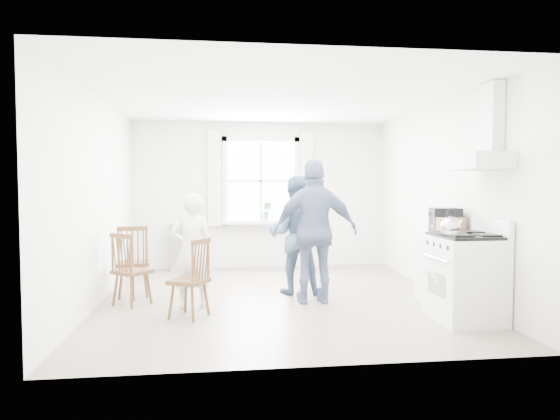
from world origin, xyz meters
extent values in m
cube|color=gray|center=(0.00, 0.00, -0.01)|extent=(4.62, 5.12, 0.02)
cube|color=silver|center=(0.00, 2.52, 1.30)|extent=(4.62, 0.04, 2.64)
cube|color=silver|center=(0.00, -2.52, 1.30)|extent=(4.62, 0.04, 2.64)
cube|color=silver|center=(-2.27, 0.00, 1.30)|extent=(0.04, 5.12, 2.64)
cube|color=silver|center=(2.27, 0.00, 1.30)|extent=(0.04, 5.12, 2.64)
cube|color=white|center=(0.00, 0.00, 2.61)|extent=(4.62, 5.12, 0.02)
cube|color=white|center=(0.00, 2.48, 1.55)|extent=(1.20, 0.02, 1.40)
cube|color=silver|center=(0.00, 2.46, 2.29)|extent=(1.38, 0.09, 0.09)
cube|color=silver|center=(0.00, 2.46, 0.81)|extent=(1.38, 0.09, 0.09)
cube|color=silver|center=(-0.65, 2.46, 1.55)|extent=(0.09, 0.09, 1.58)
cube|color=silver|center=(0.65, 2.46, 1.55)|extent=(0.09, 0.09, 1.58)
cube|color=silver|center=(0.00, 2.38, 0.82)|extent=(1.38, 0.24, 0.06)
cube|color=beige|center=(-0.82, 2.44, 1.60)|extent=(0.24, 0.05, 1.70)
cube|color=beige|center=(0.82, 2.44, 1.60)|extent=(0.24, 0.05, 1.70)
cube|color=silver|center=(2.02, -1.35, 1.74)|extent=(0.45, 0.76, 0.18)
cube|color=silver|center=(2.17, -1.35, 2.21)|extent=(0.14, 0.30, 0.76)
cube|color=gray|center=(-1.40, 2.33, 0.40)|extent=(0.40, 0.30, 0.80)
cube|color=silver|center=(1.91, -1.35, 0.46)|extent=(0.65, 0.76, 0.92)
cube|color=black|center=(1.91, -1.35, 0.94)|extent=(0.61, 0.72, 0.03)
cube|color=silver|center=(2.20, -1.35, 1.02)|extent=(0.06, 0.76, 0.20)
cylinder|color=silver|center=(1.56, -1.35, 0.70)|extent=(0.02, 0.61, 0.02)
sphere|color=silver|center=(1.69, -1.43, 1.05)|extent=(0.20, 0.20, 0.20)
cylinder|color=silver|center=(1.69, -1.43, 0.99)|extent=(0.18, 0.18, 0.04)
torus|color=black|center=(1.69, -1.43, 1.17)|extent=(0.13, 0.06, 0.13)
cube|color=silver|center=(1.98, -0.65, 0.45)|extent=(0.50, 0.55, 0.90)
cube|color=black|center=(2.01, -0.63, 0.98)|extent=(0.39, 0.36, 0.16)
cube|color=black|center=(2.01, -0.63, 1.13)|extent=(0.39, 0.36, 0.14)
cube|color=olive|center=(1.99, -0.79, 1.00)|extent=(0.33, 0.26, 0.20)
cube|color=#472C17|center=(-1.90, 0.35, 0.44)|extent=(0.46, 0.45, 0.05)
cube|color=#472C17|center=(-1.87, 0.18, 0.70)|extent=(0.39, 0.12, 0.52)
cylinder|color=#472C17|center=(-1.90, 0.35, 0.21)|extent=(0.03, 0.03, 0.42)
cube|color=#472C17|center=(-1.83, -0.15, 0.41)|extent=(0.53, 0.53, 0.05)
cube|color=#472C17|center=(-1.93, -0.28, 0.66)|extent=(0.32, 0.28, 0.50)
cylinder|color=#472C17|center=(-1.83, -0.15, 0.20)|extent=(0.03, 0.03, 0.39)
cube|color=#472C17|center=(-1.10, -0.83, 0.41)|extent=(0.50, 0.51, 0.05)
cube|color=#472C17|center=(-0.95, -0.91, 0.66)|extent=(0.23, 0.34, 0.49)
cylinder|color=#472C17|center=(-1.10, -0.83, 0.20)|extent=(0.03, 0.03, 0.39)
imported|color=white|center=(-1.09, -0.40, 0.69)|extent=(0.59, 0.59, 1.39)
imported|color=#415878|center=(0.29, 0.27, 0.80)|extent=(0.92, 0.92, 1.60)
imported|color=navy|center=(0.44, -0.32, 0.91)|extent=(1.10, 1.10, 1.81)
imported|color=#2F6B35|center=(0.09, 2.36, 1.02)|extent=(0.24, 0.24, 0.33)
camera|label=1|loc=(-0.77, -6.45, 1.50)|focal=32.00mm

